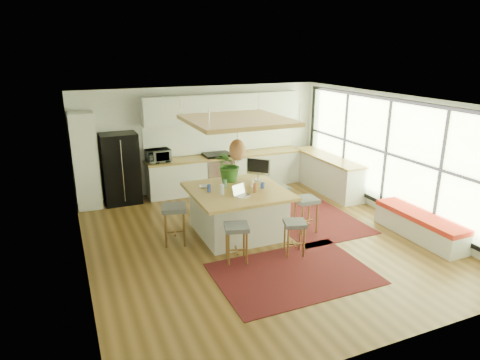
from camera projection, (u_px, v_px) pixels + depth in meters
name	position (u px, v px, depth m)	size (l,w,h in m)	color
floor	(259.00, 238.00, 8.42)	(7.00, 7.00, 0.00)	#4F3616
ceiling	(261.00, 102.00, 7.61)	(7.00, 7.00, 0.00)	white
wall_back	(202.00, 138.00, 11.08)	(6.50, 6.50, 0.00)	silver
wall_front	(390.00, 252.00, 4.94)	(6.50, 6.50, 0.00)	silver
wall_left	(78.00, 196.00, 6.79)	(7.00, 7.00, 0.00)	silver
wall_right	(394.00, 157.00, 9.23)	(7.00, 7.00, 0.00)	silver
window_wall	(393.00, 155.00, 9.20)	(0.10, 6.20, 2.60)	black
pantry	(85.00, 161.00, 9.76)	(0.55, 0.60, 2.25)	beige
back_counter_base	(226.00, 173.00, 11.28)	(4.20, 0.60, 0.88)	beige
back_counter_top	(226.00, 156.00, 11.14)	(4.24, 0.64, 0.05)	olive
backsplash	(222.00, 137.00, 11.27)	(4.20, 0.02, 0.80)	white
upper_cabinets	(224.00, 108.00, 10.89)	(4.20, 0.34, 0.70)	beige
range	(218.00, 171.00, 11.17)	(0.76, 0.62, 1.00)	#A5A5AA
right_counter_base	(327.00, 174.00, 11.14)	(0.60, 2.50, 0.88)	beige
right_counter_top	(328.00, 157.00, 11.00)	(0.64, 2.54, 0.05)	olive
window_bench	(419.00, 226.00, 8.40)	(0.52, 2.00, 0.50)	beige
ceiling_panel	(237.00, 135.00, 8.04)	(1.86, 1.86, 0.80)	olive
rug_near	(293.00, 273.00, 7.10)	(2.60, 1.80, 0.01)	black
rug_right	(310.00, 218.00, 9.43)	(1.80, 2.60, 0.01)	black
fridge	(120.00, 166.00, 10.11)	(0.85, 0.67, 1.71)	black
island	(238.00, 211.00, 8.54)	(1.85, 1.85, 0.93)	olive
stool_near_left	(236.00, 243.00, 7.42)	(0.41, 0.41, 0.70)	#4A4D52
stool_near_right	(294.00, 236.00, 7.68)	(0.38, 0.38, 0.64)	#4A4D52
stool_right_front	(306.00, 215.00, 8.64)	(0.43, 0.43, 0.73)	#4A4D52
stool_right_back	(277.00, 201.00, 9.45)	(0.42, 0.42, 0.70)	#4A4D52
stool_left_side	(175.00, 226.00, 8.11)	(0.46, 0.46, 0.77)	#4A4D52
laptop	(242.00, 190.00, 8.02)	(0.30, 0.32, 0.22)	#A5A5AA
monitor	(258.00, 168.00, 8.93)	(0.53, 0.19, 0.49)	#A5A5AA
microwave	(158.00, 154.00, 10.40)	(0.57, 0.32, 0.39)	#A5A5AA
island_plant	(230.00, 168.00, 8.89)	(0.66, 0.74, 0.58)	#1E4C19
island_bowl	(204.00, 187.00, 8.51)	(0.19, 0.19, 0.05)	white
island_bottle_0	(210.00, 187.00, 8.26)	(0.07, 0.07, 0.19)	#2B44AF
island_bottle_1	(221.00, 190.00, 8.09)	(0.07, 0.07, 0.19)	white
island_bottle_2	(255.00, 188.00, 8.21)	(0.07, 0.07, 0.19)	#9A5433
island_bottle_3	(252.00, 182.00, 8.55)	(0.07, 0.07, 0.19)	white
island_bottle_4	(224.00, 183.00, 8.52)	(0.07, 0.07, 0.19)	#528968
island_bottle_5	(262.00, 184.00, 8.47)	(0.07, 0.07, 0.19)	#2B44AF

